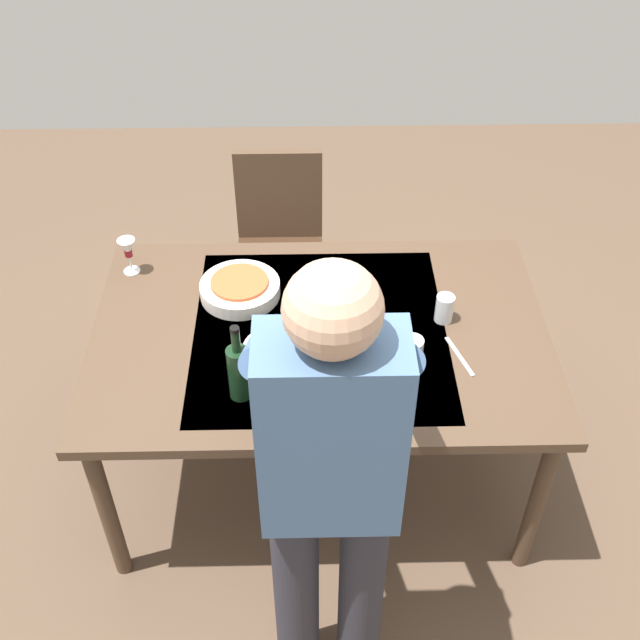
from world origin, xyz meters
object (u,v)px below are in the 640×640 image
at_px(chair_near, 280,236).
at_px(water_cup_near_left, 411,352).
at_px(dining_table, 320,344).
at_px(wine_glass_left, 128,250).
at_px(water_cup_far_left, 310,301).
at_px(water_cup_near_right, 444,308).
at_px(dinner_plate_far, 276,349).
at_px(person_server, 330,481).
at_px(dinner_plate_near, 355,336).
at_px(serving_bowl_pasta, 240,288).
at_px(wine_bottle, 239,371).

bearing_deg(chair_near, water_cup_near_left, 113.55).
xyz_separation_m(dining_table, wine_glass_left, (0.73, -0.36, 0.17)).
bearing_deg(water_cup_far_left, water_cup_near_right, 173.82).
bearing_deg(dinner_plate_far, water_cup_far_left, -121.57).
xyz_separation_m(person_server, water_cup_far_left, (0.04, -0.90, -0.14)).
bearing_deg(water_cup_far_left, person_server, 92.81).
relative_size(wine_glass_left, dinner_plate_near, 0.66).
xyz_separation_m(water_cup_near_right, dinner_plate_near, (0.32, 0.09, -0.05)).
bearing_deg(dinner_plate_near, dinner_plate_far, 11.42).
xyz_separation_m(chair_near, wine_glass_left, (0.56, 0.56, 0.35)).
distance_m(water_cup_far_left, serving_bowl_pasta, 0.28).
height_order(serving_bowl_pasta, dinner_plate_near, serving_bowl_pasta).
xyz_separation_m(chair_near, water_cup_near_left, (-0.47, 1.09, 0.30)).
relative_size(serving_bowl_pasta, dinner_plate_near, 1.30).
bearing_deg(serving_bowl_pasta, wine_glass_left, -19.26).
bearing_deg(chair_near, dinner_plate_far, 90.72).
bearing_deg(wine_bottle, chair_near, -94.50).
height_order(water_cup_near_left, dinner_plate_far, water_cup_near_left).
xyz_separation_m(person_server, dinner_plate_far, (0.17, -0.70, -0.19)).
xyz_separation_m(chair_near, wine_bottle, (0.10, 1.22, 0.35)).
bearing_deg(serving_bowl_pasta, water_cup_near_left, 148.02).
relative_size(person_server, dinner_plate_far, 7.34).
distance_m(person_server, dinner_plate_near, 0.79).
bearing_deg(wine_glass_left, water_cup_near_left, 153.00).
relative_size(wine_glass_left, water_cup_near_left, 1.42).
bearing_deg(water_cup_near_right, dinner_plate_near, 15.56).
bearing_deg(dinner_plate_far, person_server, 103.37).
xyz_separation_m(chair_near, water_cup_near_right, (-0.62, 0.87, 0.30)).
bearing_deg(dinner_plate_far, dinner_plate_near, -168.58).
bearing_deg(water_cup_near_left, water_cup_near_right, -122.97).
bearing_deg(water_cup_near_left, wine_bottle, 13.33).
relative_size(water_cup_near_left, serving_bowl_pasta, 0.35).
bearing_deg(water_cup_near_left, wine_glass_left, -27.00).
bearing_deg(serving_bowl_pasta, water_cup_far_left, 158.57).
bearing_deg(dinner_plate_far, water_cup_near_left, 170.97).
height_order(dining_table, person_server, person_server).
bearing_deg(wine_glass_left, dining_table, 153.95).
height_order(dining_table, wine_bottle, wine_bottle).
distance_m(chair_near, person_server, 1.78).
relative_size(chair_near, water_cup_far_left, 8.76).
height_order(chair_near, dinner_plate_near, chair_near).
height_order(person_server, water_cup_far_left, person_server).
bearing_deg(dinner_plate_near, wine_glass_left, -24.95).
bearing_deg(wine_bottle, dinner_plate_near, -145.74).
bearing_deg(dinner_plate_far, chair_near, -89.28).
distance_m(dining_table, wine_glass_left, 0.83).
relative_size(chair_near, wine_bottle, 3.07).
bearing_deg(water_cup_far_left, wine_glass_left, -20.09).
bearing_deg(chair_near, dinner_plate_near, 107.00).
xyz_separation_m(person_server, dinner_plate_near, (-0.11, -0.76, -0.19)).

